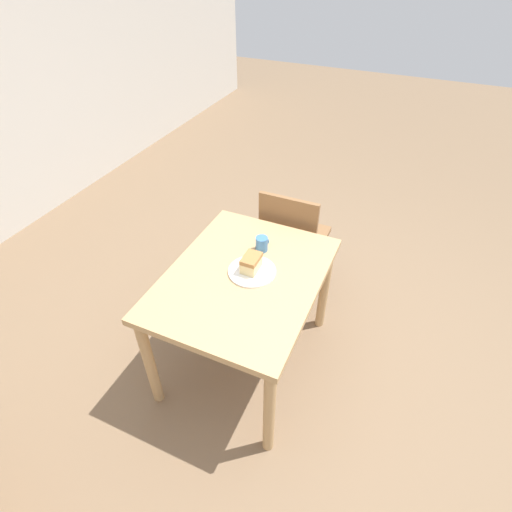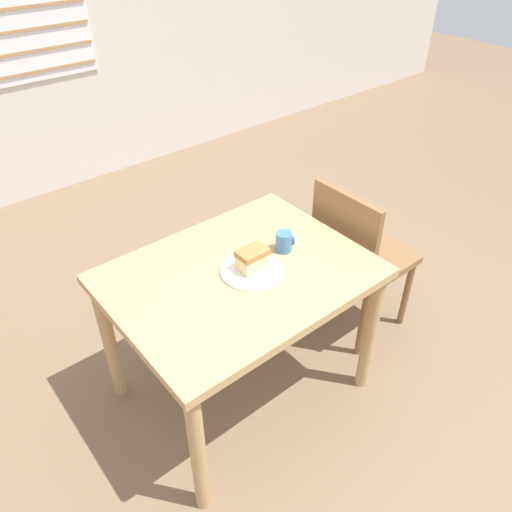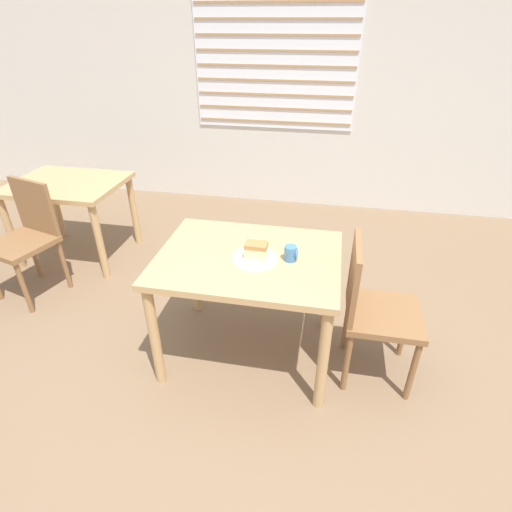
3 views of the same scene
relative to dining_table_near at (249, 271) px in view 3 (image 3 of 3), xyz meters
name	(u,v)px [view 3 (image 3 of 3)]	position (x,y,z in m)	size (l,w,h in m)	color
ground_plane	(243,409)	(0.06, -0.47, -0.63)	(14.00, 14.00, 0.00)	#7A6047
wall_back	(305,75)	(0.06, 2.56, 0.77)	(10.00, 0.09, 2.80)	beige
dining_table_near	(249,271)	(0.00, 0.00, 0.00)	(1.05, 0.81, 0.73)	tan
dining_table_far	(69,195)	(-1.79, 0.93, -0.03)	(0.92, 0.72, 0.71)	tan
chair_near_window	(372,307)	(0.73, -0.03, -0.14)	(0.42, 0.42, 0.89)	brown
chair_far_corner	(27,235)	(-1.80, 0.37, -0.14)	(0.52, 0.52, 0.89)	brown
plate	(255,258)	(0.04, -0.03, 0.11)	(0.26, 0.26, 0.01)	white
cake_slice	(256,250)	(0.05, -0.02, 0.16)	(0.12, 0.09, 0.09)	#E5CC89
coffee_mug	(291,253)	(0.25, 0.00, 0.15)	(0.08, 0.07, 0.09)	teal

